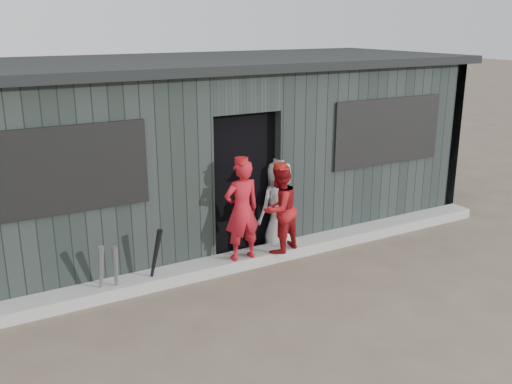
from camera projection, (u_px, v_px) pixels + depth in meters
ground at (338, 321)px, 6.22m from camera, size 80.00×80.00×0.00m
curb at (255, 257)px, 7.71m from camera, size 8.00×0.36×0.15m
bat_left at (101, 272)px, 6.54m from camera, size 0.08×0.31×0.74m
bat_mid at (116, 272)px, 6.62m from camera, size 0.11×0.25×0.69m
bat_right at (155, 259)px, 6.85m from camera, size 0.19×0.28×0.79m
player_red_left at (242, 210)px, 7.30m from camera, size 0.49×0.32×1.33m
player_red_right at (280, 209)px, 7.57m from camera, size 0.70×0.62×1.19m
player_grey_back at (279, 206)px, 8.02m from camera, size 0.68×0.49×1.30m
dugout at (201, 147)px, 8.77m from camera, size 8.30×3.30×2.62m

